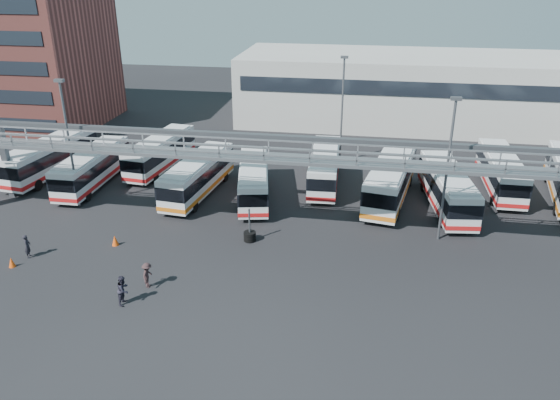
% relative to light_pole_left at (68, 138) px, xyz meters
% --- Properties ---
extents(ground, '(140.00, 140.00, 0.00)m').
position_rel_light_pole_left_xyz_m(ground, '(16.00, -8.00, -5.73)').
color(ground, black).
rests_on(ground, ground).
extents(gantry, '(51.40, 5.15, 7.10)m').
position_rel_light_pole_left_xyz_m(gantry, '(16.00, -2.13, -0.22)').
color(gantry, gray).
rests_on(gantry, ground).
extents(apartment_building, '(18.00, 15.00, 16.00)m').
position_rel_light_pole_left_xyz_m(apartment_building, '(-18.00, 22.00, 2.27)').
color(apartment_building, brown).
rests_on(apartment_building, ground).
extents(warehouse, '(42.00, 14.00, 8.00)m').
position_rel_light_pole_left_xyz_m(warehouse, '(28.00, 30.00, -1.73)').
color(warehouse, '#9E9E99').
rests_on(warehouse, ground).
extents(light_pole_left, '(0.70, 0.35, 10.21)m').
position_rel_light_pole_left_xyz_m(light_pole_left, '(0.00, 0.00, 0.00)').
color(light_pole_left, '#4C4F54').
rests_on(light_pole_left, ground).
extents(light_pole_mid, '(0.70, 0.35, 10.21)m').
position_rel_light_pole_left_xyz_m(light_pole_mid, '(28.00, -1.00, 0.00)').
color(light_pole_mid, '#4C4F54').
rests_on(light_pole_mid, ground).
extents(light_pole_back, '(0.70, 0.35, 10.21)m').
position_rel_light_pole_left_xyz_m(light_pole_back, '(20.00, 14.00, 0.00)').
color(light_pole_back, '#4C4F54').
rests_on(light_pole_back, ground).
extents(bus_0, '(3.84, 11.16, 3.32)m').
position_rel_light_pole_left_xyz_m(bus_0, '(-5.81, 6.01, -3.89)').
color(bus_0, silver).
rests_on(bus_0, ground).
extents(bus_1, '(2.46, 10.33, 3.13)m').
position_rel_light_pole_left_xyz_m(bus_1, '(-0.86, 4.31, -4.00)').
color(bus_1, silver).
rests_on(bus_1, ground).
extents(bus_2, '(3.52, 10.43, 3.11)m').
position_rel_light_pole_left_xyz_m(bus_2, '(3.47, 9.23, -4.01)').
color(bus_2, silver).
rests_on(bus_2, ground).
extents(bus_3, '(3.55, 10.66, 3.18)m').
position_rel_light_pole_left_xyz_m(bus_3, '(8.80, 3.94, -3.97)').
color(bus_3, silver).
rests_on(bus_3, ground).
extents(bus_4, '(4.25, 10.24, 3.03)m').
position_rel_light_pole_left_xyz_m(bus_4, '(13.57, 3.93, -4.05)').
color(bus_4, silver).
rests_on(bus_4, ground).
extents(bus_5, '(2.73, 10.24, 3.09)m').
position_rel_light_pole_left_xyz_m(bus_5, '(19.04, 7.86, -4.02)').
color(bus_5, silver).
rests_on(bus_5, ground).
extents(bus_6, '(4.59, 11.68, 3.46)m').
position_rel_light_pole_left_xyz_m(bus_6, '(24.66, 5.45, -3.81)').
color(bus_6, silver).
rests_on(bus_6, ground).
extents(bus_7, '(3.75, 10.82, 3.22)m').
position_rel_light_pole_left_xyz_m(bus_7, '(29.04, 4.54, -3.95)').
color(bus_7, silver).
rests_on(bus_7, ground).
extents(bus_8, '(2.43, 10.43, 3.17)m').
position_rel_light_pole_left_xyz_m(bus_8, '(33.95, 9.11, -3.98)').
color(bus_8, silver).
rests_on(bus_8, ground).
extents(pedestrian_a, '(0.55, 0.69, 1.64)m').
position_rel_light_pole_left_xyz_m(pedestrian_a, '(0.81, -8.21, -4.91)').
color(pedestrian_a, black).
rests_on(pedestrian_a, ground).
extents(pedestrian_b, '(0.73, 0.91, 1.81)m').
position_rel_light_pole_left_xyz_m(pedestrian_b, '(9.38, -12.19, -4.82)').
color(pedestrian_b, '#23212D').
rests_on(pedestrian_b, ground).
extents(pedestrian_c, '(0.65, 1.08, 1.63)m').
position_rel_light_pole_left_xyz_m(pedestrian_c, '(10.07, -10.32, -4.91)').
color(pedestrian_c, '#332223').
rests_on(pedestrian_c, ground).
extents(cone_left, '(0.50, 0.50, 0.67)m').
position_rel_light_pole_left_xyz_m(cone_left, '(0.46, -9.56, -5.39)').
color(cone_left, '#E94B0C').
rests_on(cone_left, ground).
extents(cone_right, '(0.57, 0.57, 0.74)m').
position_rel_light_pole_left_xyz_m(cone_right, '(5.76, -5.70, -5.36)').
color(cone_right, '#E94B0C').
rests_on(cone_right, ground).
extents(tire_stack, '(0.86, 0.86, 2.47)m').
position_rel_light_pole_left_xyz_m(tire_stack, '(14.85, -3.50, -5.31)').
color(tire_stack, black).
rests_on(tire_stack, ground).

